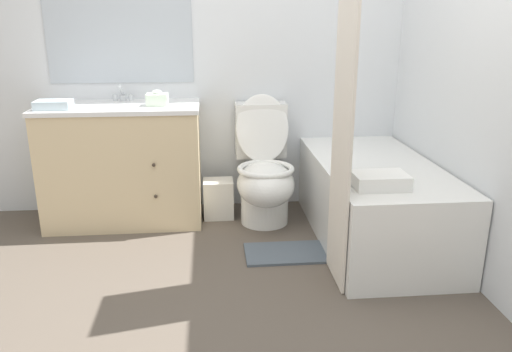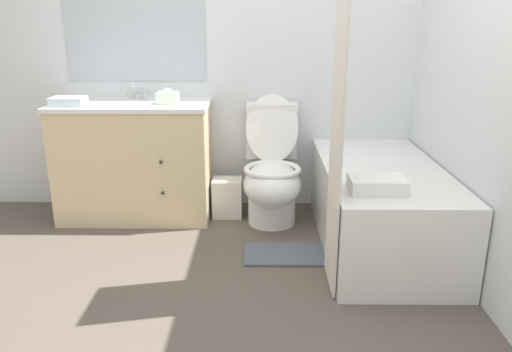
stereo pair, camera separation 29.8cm
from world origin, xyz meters
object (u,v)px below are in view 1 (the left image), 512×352
(sink_faucet, at_px, (123,96))
(bathtub, at_px, (374,201))
(bath_mat, at_px, (286,253))
(wastebasket, at_px, (218,199))
(vanity_cabinet, at_px, (124,163))
(hand_towel_folded, at_px, (53,105))
(toilet, at_px, (264,174))
(tissue_box, at_px, (157,99))
(bath_towel_folded, at_px, (380,181))

(sink_faucet, relative_size, bathtub, 0.10)
(sink_faucet, distance_m, bath_mat, 1.61)
(wastebasket, bearing_deg, sink_faucet, 164.74)
(sink_faucet, bearing_deg, vanity_cabinet, -90.00)
(hand_towel_folded, distance_m, bath_mat, 1.78)
(wastebasket, distance_m, hand_towel_folded, 1.29)
(vanity_cabinet, bearing_deg, toilet, -5.82)
(bathtub, xyz_separation_m, tissue_box, (-1.40, 0.44, 0.62))
(vanity_cabinet, height_order, bathtub, vanity_cabinet)
(sink_faucet, distance_m, bathtub, 1.89)
(bathtub, distance_m, bath_mat, 0.68)
(toilet, distance_m, wastebasket, 0.40)
(vanity_cabinet, relative_size, hand_towel_folded, 4.87)
(toilet, distance_m, bath_mat, 0.66)
(hand_towel_folded, height_order, bath_towel_folded, hand_towel_folded)
(bath_towel_folded, distance_m, bath_mat, 0.78)
(tissue_box, bearing_deg, bathtub, -17.42)
(tissue_box, distance_m, bath_towel_folded, 1.59)
(bathtub, bearing_deg, vanity_cabinet, 164.05)
(bathtub, distance_m, tissue_box, 1.60)
(sink_faucet, height_order, bath_mat, sink_faucet)
(wastebasket, height_order, tissue_box, tissue_box)
(bathtub, bearing_deg, wastebasket, 154.82)
(vanity_cabinet, height_order, bath_towel_folded, vanity_cabinet)
(wastebasket, bearing_deg, hand_towel_folded, -173.27)
(bath_towel_folded, bearing_deg, vanity_cabinet, 148.10)
(wastebasket, height_order, hand_towel_folded, hand_towel_folded)
(sink_faucet, xyz_separation_m, bath_towel_folded, (1.53, -1.13, -0.31))
(bathtub, distance_m, wastebasket, 1.12)
(tissue_box, relative_size, bath_mat, 0.28)
(vanity_cabinet, bearing_deg, bath_towel_folded, -31.90)
(bath_mat, bearing_deg, bath_towel_folded, -31.83)
(vanity_cabinet, height_order, toilet, toilet)
(vanity_cabinet, distance_m, toilet, 1.00)
(sink_faucet, distance_m, tissue_box, 0.34)
(bathtub, relative_size, wastebasket, 5.22)
(bathtub, relative_size, bath_towel_folded, 5.02)
(wastebasket, xyz_separation_m, bath_towel_folded, (0.87, -0.95, 0.42))
(toilet, bearing_deg, vanity_cabinet, 174.18)
(vanity_cabinet, distance_m, hand_towel_folded, 0.60)
(toilet, height_order, bath_mat, toilet)
(sink_faucet, bearing_deg, bath_mat, -38.30)
(bathtub, xyz_separation_m, bath_towel_folded, (-0.14, -0.47, 0.30))
(hand_towel_folded, relative_size, bath_mat, 0.44)
(hand_towel_folded, bearing_deg, bath_towel_folded, -23.21)
(wastebasket, bearing_deg, vanity_cabinet, 179.72)
(bath_towel_folded, bearing_deg, wastebasket, 132.41)
(vanity_cabinet, distance_m, bath_mat, 1.32)
(tissue_box, height_order, bath_towel_folded, tissue_box)
(bath_towel_folded, xyz_separation_m, bath_mat, (-0.46, 0.29, -0.56))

